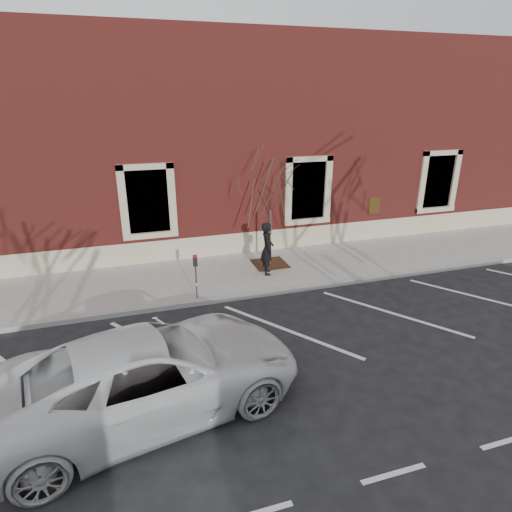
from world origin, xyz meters
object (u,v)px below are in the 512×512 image
object	(u,v)px
parking_meter	(196,269)
white_truck	(151,373)
sapling	(271,194)
man	(267,248)

from	to	relation	value
parking_meter	white_truck	world-z (taller)	white_truck
parking_meter	sapling	distance (m)	3.90
sapling	white_truck	distance (m)	7.98
man	white_truck	size ratio (longest dim) A/B	0.30
parking_meter	white_truck	distance (m)	4.61
man	white_truck	bearing A→B (deg)	154.77
man	parking_meter	size ratio (longest dim) A/B	1.31
man	sapling	distance (m)	1.85
man	parking_meter	world-z (taller)	man
parking_meter	sapling	xyz separation A→B (m)	(2.98, 1.94, 1.59)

